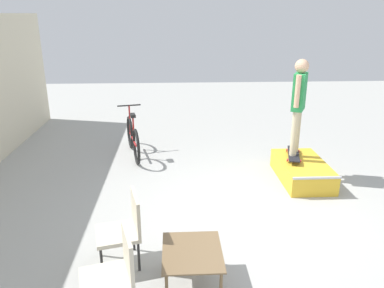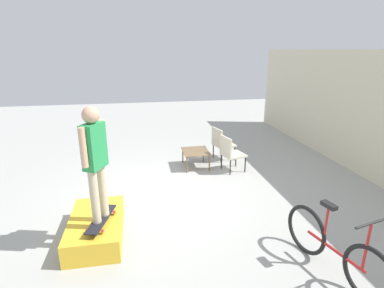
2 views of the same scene
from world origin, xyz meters
name	(u,v)px [view 1 (image 1 of 2)]	position (x,y,z in m)	size (l,w,h in m)	color
ground_plane	(255,217)	(0.00, 0.00, 0.00)	(24.00, 24.00, 0.00)	#A8A8A3
skate_ramp_box	(302,171)	(1.32, -1.16, 0.18)	(1.49, 0.83, 0.39)	gold
skateboard_on_ramp	(294,154)	(1.52, -1.04, 0.45)	(0.89, 0.42, 0.07)	black
person_skater	(299,99)	(1.52, -1.04, 1.51)	(0.52, 0.35, 1.77)	#C6B793
coffee_table	(192,255)	(-1.47, 1.06, 0.39)	(0.80, 0.68, 0.44)	brown
patio_chair_left	(115,271)	(-1.87, 1.88, 0.52)	(0.64, 0.64, 0.93)	black
patio_chair_right	(125,226)	(-1.02, 1.88, 0.52)	(0.63, 0.63, 0.93)	black
bicycle	(133,138)	(2.79, 2.15, 0.40)	(1.78, 0.59, 1.06)	black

